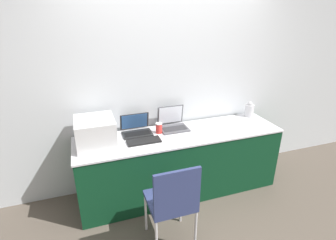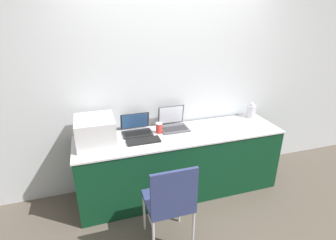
{
  "view_description": "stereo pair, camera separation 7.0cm",
  "coord_description": "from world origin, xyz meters",
  "px_view_note": "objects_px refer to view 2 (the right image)",
  "views": [
    {
      "loc": [
        -1.03,
        -2.25,
        2.12
      ],
      "look_at": [
        -0.15,
        0.34,
        0.97
      ],
      "focal_mm": 28.0,
      "sensor_mm": 36.0,
      "label": 1
    },
    {
      "loc": [
        -0.96,
        -2.27,
        2.12
      ],
      "look_at": [
        -0.15,
        0.34,
        0.97
      ],
      "focal_mm": 28.0,
      "sensor_mm": 36.0,
      "label": 2
    }
  ],
  "objects_px": {
    "laptop_right": "(173,124)",
    "chair": "(170,199)",
    "coffee_cup": "(159,128)",
    "external_keyboard": "(143,141)",
    "printer": "(95,130)",
    "laptop_left": "(136,129)",
    "metal_pitcher": "(251,111)"
  },
  "relations": [
    {
      "from": "laptop_right",
      "to": "chair",
      "type": "distance_m",
      "value": 1.07
    },
    {
      "from": "coffee_cup",
      "to": "chair",
      "type": "relative_size",
      "value": 0.13
    },
    {
      "from": "external_keyboard",
      "to": "chair",
      "type": "relative_size",
      "value": 0.4
    },
    {
      "from": "printer",
      "to": "coffee_cup",
      "type": "bearing_deg",
      "value": 4.73
    },
    {
      "from": "printer",
      "to": "laptop_left",
      "type": "distance_m",
      "value": 0.5
    },
    {
      "from": "metal_pitcher",
      "to": "chair",
      "type": "xyz_separation_m",
      "value": [
        -1.46,
        -0.99,
        -0.34
      ]
    },
    {
      "from": "metal_pitcher",
      "to": "coffee_cup",
      "type": "bearing_deg",
      "value": -175.25
    },
    {
      "from": "laptop_left",
      "to": "printer",
      "type": "bearing_deg",
      "value": -163.21
    },
    {
      "from": "laptop_left",
      "to": "chair",
      "type": "relative_size",
      "value": 0.37
    },
    {
      "from": "coffee_cup",
      "to": "laptop_right",
      "type": "bearing_deg",
      "value": 22.01
    },
    {
      "from": "metal_pitcher",
      "to": "laptop_right",
      "type": "bearing_deg",
      "value": -178.59
    },
    {
      "from": "external_keyboard",
      "to": "laptop_left",
      "type": "bearing_deg",
      "value": 96.26
    },
    {
      "from": "laptop_left",
      "to": "coffee_cup",
      "type": "height_order",
      "value": "laptop_left"
    },
    {
      "from": "printer",
      "to": "laptop_right",
      "type": "height_order",
      "value": "printer"
    },
    {
      "from": "printer",
      "to": "metal_pitcher",
      "type": "height_order",
      "value": "printer"
    },
    {
      "from": "laptop_right",
      "to": "coffee_cup",
      "type": "height_order",
      "value": "laptop_right"
    },
    {
      "from": "laptop_left",
      "to": "coffee_cup",
      "type": "xyz_separation_m",
      "value": [
        0.25,
        -0.08,
        0.01
      ]
    },
    {
      "from": "printer",
      "to": "metal_pitcher",
      "type": "relative_size",
      "value": 2.06
    },
    {
      "from": "metal_pitcher",
      "to": "chair",
      "type": "height_order",
      "value": "metal_pitcher"
    },
    {
      "from": "chair",
      "to": "laptop_left",
      "type": "bearing_deg",
      "value": 96.31
    },
    {
      "from": "printer",
      "to": "metal_pitcher",
      "type": "distance_m",
      "value": 2.03
    },
    {
      "from": "metal_pitcher",
      "to": "chair",
      "type": "distance_m",
      "value": 1.79
    },
    {
      "from": "external_keyboard",
      "to": "coffee_cup",
      "type": "xyz_separation_m",
      "value": [
        0.23,
        0.17,
        0.05
      ]
    },
    {
      "from": "laptop_right",
      "to": "coffee_cup",
      "type": "bearing_deg",
      "value": -157.99
    },
    {
      "from": "laptop_left",
      "to": "laptop_right",
      "type": "bearing_deg",
      "value": 0.09
    },
    {
      "from": "laptop_left",
      "to": "coffee_cup",
      "type": "distance_m",
      "value": 0.27
    },
    {
      "from": "laptop_left",
      "to": "coffee_cup",
      "type": "relative_size",
      "value": 2.79
    },
    {
      "from": "laptop_left",
      "to": "coffee_cup",
      "type": "bearing_deg",
      "value": -17.71
    },
    {
      "from": "laptop_left",
      "to": "external_keyboard",
      "type": "relative_size",
      "value": 0.92
    },
    {
      "from": "laptop_right",
      "to": "metal_pitcher",
      "type": "relative_size",
      "value": 1.59
    },
    {
      "from": "metal_pitcher",
      "to": "external_keyboard",
      "type": "bearing_deg",
      "value": -169.7
    },
    {
      "from": "metal_pitcher",
      "to": "printer",
      "type": "bearing_deg",
      "value": -175.26
    }
  ]
}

